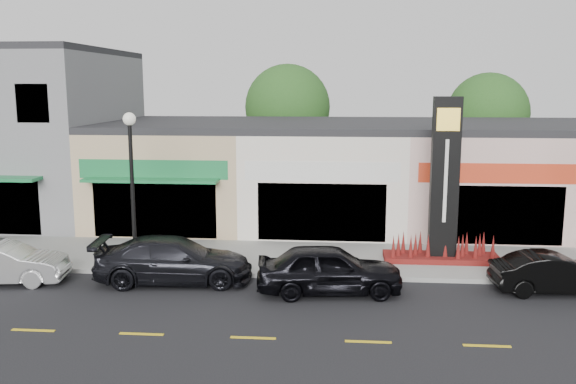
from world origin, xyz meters
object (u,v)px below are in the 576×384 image
Objects in this scene: pylon_sign at (444,204)px; car_white_van at (2,263)px; lamp_west_near at (132,174)px; car_black_sedan at (329,269)px; car_black_conv at (554,273)px; car_dark_sedan at (174,260)px.

car_white_van is at bearing -167.10° from pylon_sign.
pylon_sign reaches higher than lamp_west_near.
car_black_conv is at bearing -91.25° from car_black_sedan.
car_black_conv is (12.36, -0.05, -0.12)m from car_dark_sedan.
pylon_sign is 1.30× the size of car_black_sedan.
lamp_west_near is 11.19m from pylon_sign.
car_black_conv is (18.04, 0.56, -0.05)m from car_white_van.
car_dark_sedan is (5.68, 0.61, 0.07)m from car_white_van.
car_dark_sedan is (-9.29, -2.82, -1.51)m from pylon_sign.
car_black_sedan is (-4.07, -3.49, -1.49)m from pylon_sign.
car_dark_sedan is at bearing -33.40° from lamp_west_near.
pylon_sign is 5.56m from car_black_sedan.
lamp_west_near is 3.40m from car_dark_sedan.
car_black_conv is at bearing -4.78° from lamp_west_near.
car_black_conv is (14.07, -1.18, -2.84)m from lamp_west_near.
car_white_van is 10.90m from car_black_sedan.
car_white_van is 0.91× the size of car_black_sedan.
pylon_sign is 1.15× the size of car_dark_sedan.
car_white_van is 18.05m from car_black_conv.
car_black_sedan is at bearing -97.86° from car_white_van.
lamp_west_near reaches higher than car_dark_sedan.
car_black_conv is (3.07, -2.87, -1.63)m from pylon_sign.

